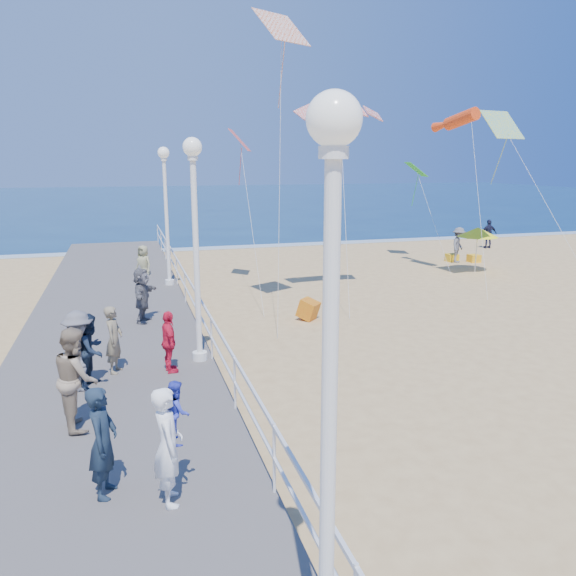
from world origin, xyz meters
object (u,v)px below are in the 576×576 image
object	(u,v)px
box_kite	(308,311)
spectator_1	(76,378)
lamp_post_far	(166,202)
spectator_6	(114,339)
spectator_2	(79,351)
beach_chair_left	(452,258)
spectator_7	(91,350)
beach_umbrella	(478,232)
beach_walker_b	(489,234)
beach_chair_right	(474,258)
beach_walker_c	(144,264)
lamp_post_mid	(195,228)
lamp_post_near	(330,347)
spectator_0	(103,442)
toddler_held	(176,411)
woman_holding_toddler	(168,446)
beach_walker_a	(458,245)
spectator_3	(169,342)
spectator_5	(142,295)

from	to	relation	value
box_kite	spectator_1	bearing A→B (deg)	-179.57
lamp_post_far	spectator_6	distance (m)	9.80
spectator_2	beach_chair_left	bearing A→B (deg)	-60.36
spectator_7	beach_umbrella	distance (m)	19.96
beach_umbrella	beach_walker_b	bearing A→B (deg)	50.44
beach_chair_right	spectator_7	bearing A→B (deg)	-144.90
beach_umbrella	beach_walker_c	bearing A→B (deg)	173.28
lamp_post_mid	lamp_post_near	bearing A→B (deg)	-90.00
lamp_post_mid	spectator_0	xyz separation A→B (m)	(-2.08, -5.35, -2.42)
lamp_post_near	beach_chair_left	bearing A→B (deg)	55.14
toddler_held	spectator_7	world-z (taller)	toddler_held
lamp_post_near	spectator_6	world-z (taller)	lamp_post_near
spectator_1	beach_umbrella	size ratio (longest dim) A/B	0.89
beach_walker_b	spectator_7	bearing A→B (deg)	44.31
spectator_2	beach_walker_b	xyz separation A→B (m)	(22.31, 17.08, -0.40)
woman_holding_toddler	beach_walker_a	world-z (taller)	woman_holding_toddler
lamp_post_near	lamp_post_far	size ratio (longest dim) A/B	1.00
beach_walker_b	spectator_0	bearing A→B (deg)	51.31
spectator_6	beach_umbrella	bearing A→B (deg)	-41.32
woman_holding_toddler	spectator_3	world-z (taller)	woman_holding_toddler
spectator_2	lamp_post_far	bearing A→B (deg)	-22.80
spectator_7	lamp_post_far	bearing A→B (deg)	10.31
spectator_5	beach_walker_c	distance (m)	7.64
beach_umbrella	spectator_2	bearing A→B (deg)	-147.79
spectator_1	spectator_7	bearing A→B (deg)	-14.64
beach_walker_a	spectator_7	bearing A→B (deg)	174.63
spectator_6	beach_walker_a	world-z (taller)	spectator_6
toddler_held	spectator_2	bearing A→B (deg)	18.37
toddler_held	beach_walker_c	bearing A→B (deg)	-1.94
spectator_0	beach_chair_left	distance (m)	24.69
lamp_post_near	lamp_post_mid	bearing A→B (deg)	90.00
spectator_3	spectator_7	world-z (taller)	spectator_7
lamp_post_far	spectator_7	distance (m)	10.55
lamp_post_near	beach_chair_right	xyz separation A→B (m)	(15.96, 20.98, -3.46)
lamp_post_far	spectator_5	xyz separation A→B (m)	(-1.20, -5.17, -2.42)
spectator_2	beach_walker_a	distance (m)	22.18
lamp_post_mid	toddler_held	world-z (taller)	lamp_post_mid
woman_holding_toddler	spectator_3	xyz separation A→B (m)	(0.42, 5.18, -0.15)
spectator_2	spectator_3	world-z (taller)	spectator_2
beach_walker_b	beach_chair_left	size ratio (longest dim) A/B	3.17
lamp_post_far	spectator_2	bearing A→B (deg)	-104.78
spectator_1	spectator_2	world-z (taller)	spectator_1
beach_chair_right	woman_holding_toddler	bearing A→B (deg)	-133.97
lamp_post_far	beach_walker_a	world-z (taller)	lamp_post_far
beach_walker_a	beach_walker_b	world-z (taller)	beach_walker_a
spectator_5	beach_walker_c	bearing A→B (deg)	16.13
spectator_0	spectator_5	world-z (taller)	spectator_0
lamp_post_mid	beach_chair_left	distance (m)	19.79
beach_chair_right	lamp_post_near	bearing A→B (deg)	-127.27
lamp_post_mid	beach_walker_c	distance (m)	11.83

